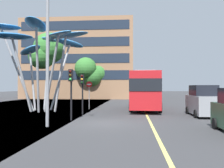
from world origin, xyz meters
TOP-DOWN VIEW (x-y plane):
  - ground at (-0.63, 0.00)m, footprint 120.00×240.00m
  - red_bus at (2.99, 9.38)m, footprint 3.18×9.83m
  - leaf_sculpture at (-6.88, 7.11)m, footprint 10.51×9.94m
  - traffic_light_kerb_near at (-2.34, 0.97)m, footprint 0.28×0.42m
  - traffic_light_kerb_far at (-2.31, 4.61)m, footprint 0.28×0.42m
  - car_parked_mid at (7.13, 4.41)m, footprint 1.98×4.42m
  - street_lamp at (-2.73, -1.64)m, footprint 1.46×0.44m
  - tree_pavement_near at (-8.93, 15.27)m, footprint 4.61×3.99m
  - tree_pavement_far at (-5.87, 29.67)m, footprint 5.76×5.56m
  - no_entry_sign at (-2.66, 9.76)m, footprint 0.60×0.12m
  - backdrop_building at (-8.87, 36.32)m, footprint 21.33×13.67m

SIDE VIEW (x-z plane):
  - ground at x=-0.63m, z-range -0.10..0.00m
  - car_parked_mid at x=7.13m, z-range -0.08..2.28m
  - no_entry_sign at x=-2.66m, z-range 0.45..3.25m
  - red_bus at x=2.99m, z-range 0.17..3.96m
  - traffic_light_kerb_far at x=-2.31m, z-range 0.74..3.98m
  - traffic_light_kerb_near at x=-2.34m, z-range 0.77..4.16m
  - tree_pavement_far at x=-5.87m, z-range 1.22..8.73m
  - street_lamp at x=-2.73m, z-range 1.04..8.96m
  - leaf_sculpture at x=-6.88m, z-range 2.38..10.56m
  - tree_pavement_near at x=-8.93m, z-range 2.23..11.31m
  - backdrop_building at x=-8.87m, z-range 0.00..15.13m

